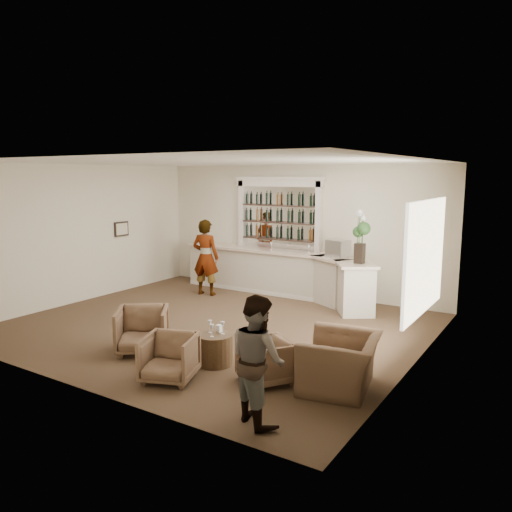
# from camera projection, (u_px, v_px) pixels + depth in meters

# --- Properties ---
(ground) EXTENTS (8.00, 8.00, 0.00)m
(ground) POSITION_uv_depth(u_px,v_px,m) (216.00, 325.00, 10.21)
(ground) COLOR brown
(ground) RESTS_ON ground
(room_shell) EXTENTS (8.04, 7.02, 3.32)m
(room_shell) POSITION_uv_depth(u_px,v_px,m) (242.00, 209.00, 10.34)
(room_shell) COLOR beige
(room_shell) RESTS_ON ground
(bar_counter) EXTENTS (5.72, 1.80, 1.14)m
(bar_counter) POSITION_uv_depth(u_px,v_px,m) (281.00, 273.00, 12.70)
(bar_counter) COLOR beige
(bar_counter) RESTS_ON ground
(back_bar_alcove) EXTENTS (2.64, 0.25, 3.00)m
(back_bar_alcove) POSITION_uv_depth(u_px,v_px,m) (278.00, 214.00, 12.99)
(back_bar_alcove) COLOR white
(back_bar_alcove) RESTS_ON ground
(cocktail_table) EXTENTS (0.59, 0.59, 0.50)m
(cocktail_table) POSITION_uv_depth(u_px,v_px,m) (215.00, 349.00, 8.09)
(cocktail_table) COLOR brown
(cocktail_table) RESTS_ON ground
(sommelier) EXTENTS (0.78, 0.58, 1.94)m
(sommelier) POSITION_uv_depth(u_px,v_px,m) (206.00, 257.00, 12.70)
(sommelier) COLOR gray
(sommelier) RESTS_ON ground
(guest) EXTENTS (0.98, 0.90, 1.62)m
(guest) POSITION_uv_depth(u_px,v_px,m) (257.00, 359.00, 6.13)
(guest) COLOR gray
(guest) RESTS_ON ground
(armchair_left) EXTENTS (1.20, 1.20, 0.79)m
(armchair_left) POSITION_uv_depth(u_px,v_px,m) (142.00, 330.00, 8.63)
(armchair_left) COLOR brown
(armchair_left) RESTS_ON ground
(armchair_center) EXTENTS (0.97, 0.98, 0.70)m
(armchair_center) POSITION_uv_depth(u_px,v_px,m) (169.00, 358.00, 7.44)
(armchair_center) COLOR brown
(armchair_center) RESTS_ON ground
(armchair_right) EXTENTS (1.00, 1.00, 0.66)m
(armchair_right) POSITION_uv_depth(u_px,v_px,m) (265.00, 361.00, 7.35)
(armchair_right) COLOR brown
(armchair_right) RESTS_ON ground
(armchair_far) EXTENTS (1.25, 1.37, 0.78)m
(armchair_far) POSITION_uv_depth(u_px,v_px,m) (340.00, 362.00, 7.16)
(armchair_far) COLOR brown
(armchair_far) RESTS_ON ground
(espresso_machine) EXTENTS (0.55, 0.50, 0.41)m
(espresso_machine) POSITION_uv_depth(u_px,v_px,m) (338.00, 248.00, 11.68)
(espresso_machine) COLOR #B2B1B6
(espresso_machine) RESTS_ON bar_counter
(flower_vase) EXTENTS (0.31, 0.31, 1.17)m
(flower_vase) POSITION_uv_depth(u_px,v_px,m) (360.00, 233.00, 10.78)
(flower_vase) COLOR black
(flower_vase) RESTS_ON bar_counter
(wine_glass_bar_left) EXTENTS (0.07, 0.07, 0.21)m
(wine_glass_bar_left) POSITION_uv_depth(u_px,v_px,m) (309.00, 249.00, 12.28)
(wine_glass_bar_left) COLOR white
(wine_glass_bar_left) RESTS_ON bar_counter
(wine_glass_bar_right) EXTENTS (0.07, 0.07, 0.21)m
(wine_glass_bar_right) POSITION_uv_depth(u_px,v_px,m) (271.00, 246.00, 12.81)
(wine_glass_bar_right) COLOR white
(wine_glass_bar_right) RESTS_ON bar_counter
(wine_glass_tbl_a) EXTENTS (0.07, 0.07, 0.21)m
(wine_glass_tbl_a) POSITION_uv_depth(u_px,v_px,m) (210.00, 326.00, 8.12)
(wine_glass_tbl_a) COLOR white
(wine_glass_tbl_a) RESTS_ON cocktail_table
(wine_glass_tbl_b) EXTENTS (0.07, 0.07, 0.21)m
(wine_glass_tbl_b) POSITION_uv_depth(u_px,v_px,m) (223.00, 328.00, 8.05)
(wine_glass_tbl_b) COLOR white
(wine_glass_tbl_b) RESTS_ON cocktail_table
(wine_glass_tbl_c) EXTENTS (0.07, 0.07, 0.21)m
(wine_glass_tbl_c) POSITION_uv_depth(u_px,v_px,m) (212.00, 331.00, 7.91)
(wine_glass_tbl_c) COLOR white
(wine_glass_tbl_c) RESTS_ON cocktail_table
(napkin_holder) EXTENTS (0.08, 0.08, 0.12)m
(napkin_holder) POSITION_uv_depth(u_px,v_px,m) (219.00, 328.00, 8.17)
(napkin_holder) COLOR white
(napkin_holder) RESTS_ON cocktail_table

